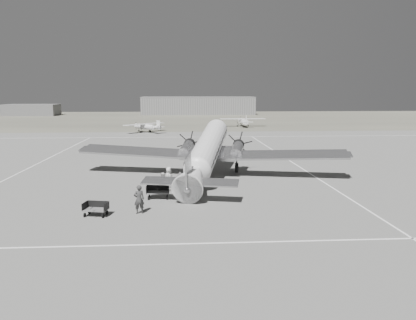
# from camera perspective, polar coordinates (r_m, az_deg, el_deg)

# --- Properties ---
(ground) EXTENTS (260.00, 260.00, 0.00)m
(ground) POSITION_cam_1_polar(r_m,az_deg,el_deg) (36.25, -1.86, -3.65)
(ground) COLOR slate
(ground) RESTS_ON ground
(taxi_line_near) EXTENTS (60.00, 0.15, 0.01)m
(taxi_line_near) POSITION_cam_1_polar(r_m,az_deg,el_deg) (22.85, -0.72, -11.64)
(taxi_line_near) COLOR silver
(taxi_line_near) RESTS_ON ground
(taxi_line_right) EXTENTS (0.15, 80.00, 0.01)m
(taxi_line_right) POSITION_cam_1_polar(r_m,az_deg,el_deg) (38.52, 16.30, -3.23)
(taxi_line_right) COLOR silver
(taxi_line_right) RESTS_ON ground
(taxi_line_left) EXTENTS (0.15, 60.00, 0.01)m
(taxi_line_left) POSITION_cam_1_polar(r_m,az_deg,el_deg) (49.04, -23.79, -0.98)
(taxi_line_left) COLOR silver
(taxi_line_left) RESTS_ON ground
(taxi_line_horizon) EXTENTS (90.00, 0.15, 0.01)m
(taxi_line_horizon) POSITION_cam_1_polar(r_m,az_deg,el_deg) (75.74, -2.83, 3.25)
(taxi_line_horizon) COLOR silver
(taxi_line_horizon) RESTS_ON ground
(grass_infield) EXTENTS (260.00, 90.00, 0.01)m
(grass_infield) POSITION_cam_1_polar(r_m,az_deg,el_deg) (130.55, -3.20, 5.87)
(grass_infield) COLOR #686658
(grass_infield) RESTS_ON ground
(hangar_main) EXTENTS (42.00, 14.00, 6.60)m
(hangar_main) POSITION_cam_1_polar(r_m,az_deg,el_deg) (155.48, -1.43, 7.68)
(hangar_main) COLOR slate
(hangar_main) RESTS_ON ground
(shed_secondary) EXTENTS (18.00, 10.00, 4.00)m
(shed_secondary) POSITION_cam_1_polar(r_m,az_deg,el_deg) (159.79, -23.54, 6.49)
(shed_secondary) COLOR #5A5A5A
(shed_secondary) RESTS_ON ground
(dc3_airliner) EXTENTS (30.71, 24.38, 5.19)m
(dc3_airliner) POSITION_cam_1_polar(r_m,az_deg,el_deg) (38.52, -0.19, 1.07)
(dc3_airliner) COLOR #B4B4B7
(dc3_airliner) RESTS_ON ground
(light_plane_left) EXTENTS (12.88, 12.88, 2.09)m
(light_plane_left) POSITION_cam_1_polar(r_m,az_deg,el_deg) (85.16, -8.70, 4.55)
(light_plane_left) COLOR silver
(light_plane_left) RESTS_ON ground
(light_plane_right) EXTENTS (11.25, 9.19, 2.30)m
(light_plane_right) POSITION_cam_1_polar(r_m,az_deg,el_deg) (98.70, 4.94, 5.35)
(light_plane_right) COLOR silver
(light_plane_right) RESTS_ON ground
(baggage_cart_near) EXTENTS (1.88, 1.33, 1.06)m
(baggage_cart_near) POSITION_cam_1_polar(r_m,az_deg,el_deg) (32.14, -7.06, -4.46)
(baggage_cart_near) COLOR #5A5A5A
(baggage_cart_near) RESTS_ON ground
(baggage_cart_far) EXTENTS (1.86, 1.47, 0.94)m
(baggage_cart_far) POSITION_cam_1_polar(r_m,az_deg,el_deg) (28.52, -15.51, -6.68)
(baggage_cart_far) COLOR #5A5A5A
(baggage_cart_far) RESTS_ON ground
(ground_crew) EXTENTS (0.84, 0.68, 2.01)m
(ground_crew) POSITION_cam_1_polar(r_m,az_deg,el_deg) (28.30, -9.68, -5.47)
(ground_crew) COLOR #313131
(ground_crew) RESTS_ON ground
(ramp_agent) EXTENTS (0.73, 0.90, 1.75)m
(ramp_agent) POSITION_cam_1_polar(r_m,az_deg,el_deg) (33.64, -6.28, -3.21)
(ramp_agent) COLOR silver
(ramp_agent) RESTS_ON ground
(passenger) EXTENTS (0.91, 1.07, 1.87)m
(passenger) POSITION_cam_1_polar(r_m,az_deg,el_deg) (35.31, -5.53, -2.49)
(passenger) COLOR #B9B9B6
(passenger) RESTS_ON ground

